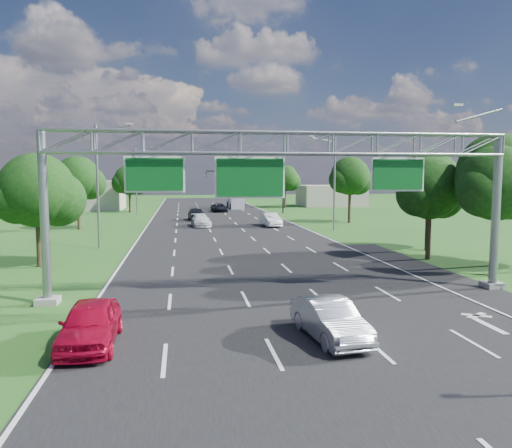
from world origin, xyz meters
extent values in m
plane|color=#205519|center=(0.00, 30.00, 0.00)|extent=(220.00, 220.00, 0.00)
cube|color=black|center=(0.00, 30.00, 0.00)|extent=(18.00, 180.00, 0.02)
cube|color=black|center=(10.20, 14.00, 0.00)|extent=(3.00, 30.00, 0.02)
cube|color=gray|center=(11.50, 12.00, 0.15)|extent=(1.00, 1.00, 0.30)
cylinder|color=gray|center=(11.50, 12.00, 4.00)|extent=(0.44, 0.44, 8.00)
cube|color=gray|center=(-11.00, 12.00, 0.15)|extent=(1.00, 1.00, 0.30)
cylinder|color=gray|center=(-11.00, 12.00, 4.00)|extent=(0.40, 0.40, 8.00)
cylinder|color=gray|center=(10.30, 12.00, 9.00)|extent=(2.54, 0.12, 0.79)
cube|color=beige|center=(9.10, 12.00, 9.50)|extent=(0.50, 0.22, 0.12)
cube|color=white|center=(-6.00, 11.98, 6.00)|extent=(2.80, 0.05, 1.70)
cube|color=#094E1A|center=(-6.00, 11.92, 6.00)|extent=(2.62, 0.05, 1.52)
cube|color=white|center=(-1.50, 11.98, 5.85)|extent=(3.40, 0.05, 2.00)
cube|color=#094E1A|center=(-1.50, 11.92, 5.85)|extent=(3.22, 0.05, 1.82)
cube|color=white|center=(6.00, 11.98, 6.00)|extent=(2.80, 0.05, 1.70)
cube|color=#094E1A|center=(6.00, 11.92, 6.00)|extent=(2.62, 0.05, 1.52)
cylinder|color=black|center=(11.00, 65.00, 3.50)|extent=(0.24, 0.24, 7.00)
cylinder|color=black|center=(5.00, 65.00, 6.60)|extent=(12.00, 0.18, 0.18)
imported|color=black|center=(-1.00, 65.00, 6.05)|extent=(0.18, 0.22, 1.10)
imported|color=black|center=(4.00, 65.00, 6.05)|extent=(0.18, 0.22, 1.10)
imported|color=black|center=(9.00, 65.00, 6.05)|extent=(0.18, 0.22, 1.10)
cylinder|color=gray|center=(-11.50, 30.00, 5.00)|extent=(0.20, 0.20, 10.00)
cylinder|color=gray|center=(-10.20, 30.00, 9.70)|extent=(2.78, 0.12, 0.60)
cube|color=beige|center=(-8.90, 30.00, 10.10)|extent=(0.55, 0.22, 0.12)
cylinder|color=gray|center=(-11.50, 65.00, 5.00)|extent=(0.20, 0.20, 10.00)
cylinder|color=gray|center=(-10.20, 65.00, 9.70)|extent=(2.78, 0.12, 0.60)
cube|color=beige|center=(-8.90, 65.00, 10.10)|extent=(0.55, 0.22, 0.12)
cylinder|color=gray|center=(11.50, 40.00, 5.00)|extent=(0.20, 0.20, 10.00)
cylinder|color=gray|center=(10.20, 40.00, 9.70)|extent=(2.78, 0.12, 0.60)
cube|color=beige|center=(8.90, 40.00, 10.10)|extent=(0.55, 0.22, 0.12)
cylinder|color=#2D2116|center=(13.50, 15.00, 1.87)|extent=(0.36, 0.36, 3.74)
sphere|color=black|center=(13.50, 15.00, 5.50)|extent=(4.40, 4.40, 4.40)
sphere|color=black|center=(14.60, 15.40, 4.95)|extent=(3.30, 3.30, 3.30)
sphere|color=black|center=(12.51, 14.70, 5.06)|extent=(3.08, 3.08, 3.08)
cylinder|color=#2D2116|center=(15.50, 18.00, 2.09)|extent=(0.36, 0.36, 4.18)
sphere|color=black|center=(15.50, 18.00, 6.18)|extent=(5.00, 5.00, 5.00)
sphere|color=black|center=(16.75, 18.40, 5.55)|extent=(3.75, 3.75, 3.75)
sphere|color=black|center=(14.38, 17.70, 5.68)|extent=(3.50, 3.50, 3.50)
cylinder|color=#2D2116|center=(12.50, 21.00, 1.65)|extent=(0.36, 0.36, 3.30)
sphere|color=black|center=(12.50, 21.00, 5.06)|extent=(4.40, 4.40, 4.40)
sphere|color=black|center=(13.60, 21.40, 4.51)|extent=(3.30, 3.30, 3.30)
sphere|color=black|center=(11.51, 20.70, 4.62)|extent=(3.08, 3.08, 3.08)
cylinder|color=#2D2116|center=(14.50, 25.00, 1.76)|extent=(0.36, 0.36, 3.52)
sphere|color=black|center=(14.50, 25.00, 5.44)|extent=(4.80, 4.80, 4.80)
sphere|color=black|center=(15.70, 25.40, 4.84)|extent=(3.60, 3.60, 3.60)
sphere|color=black|center=(13.42, 24.70, 4.96)|extent=(3.36, 3.36, 3.36)
cylinder|color=#2D2116|center=(-14.00, 22.00, 1.54)|extent=(0.36, 0.36, 3.08)
sphere|color=black|center=(-14.00, 22.00, 5.00)|extent=(4.80, 4.80, 4.80)
sphere|color=black|center=(-12.80, 22.40, 4.40)|extent=(3.60, 3.60, 3.60)
sphere|color=black|center=(-15.08, 21.70, 4.52)|extent=(3.36, 3.36, 3.36)
cylinder|color=#2D2116|center=(-16.00, 45.00, 1.87)|extent=(0.36, 0.36, 3.74)
sphere|color=black|center=(-16.00, 45.00, 5.66)|extent=(4.80, 4.80, 4.80)
sphere|color=black|center=(-14.80, 45.40, 5.06)|extent=(3.60, 3.60, 3.60)
sphere|color=black|center=(-17.08, 44.70, 5.18)|extent=(3.36, 3.36, 3.36)
cylinder|color=#2D2116|center=(-13.00, 70.00, 1.65)|extent=(0.36, 0.36, 3.30)
sphere|color=black|center=(-13.00, 70.00, 5.22)|extent=(4.80, 4.80, 4.80)
sphere|color=black|center=(-11.80, 70.40, 4.62)|extent=(3.60, 3.60, 3.60)
sphere|color=black|center=(-14.08, 69.70, 4.74)|extent=(3.36, 3.36, 3.36)
cylinder|color=#2D2116|center=(16.00, 48.00, 1.98)|extent=(0.36, 0.36, 3.96)
sphere|color=black|center=(16.00, 48.00, 5.88)|extent=(4.80, 4.80, 4.80)
sphere|color=black|center=(17.20, 48.40, 5.28)|extent=(3.60, 3.60, 3.60)
sphere|color=black|center=(14.92, 47.70, 5.40)|extent=(3.36, 3.36, 3.36)
cylinder|color=#2D2116|center=(14.00, 78.00, 1.76)|extent=(0.36, 0.36, 3.52)
sphere|color=black|center=(14.00, 78.00, 5.44)|extent=(4.80, 4.80, 4.80)
sphere|color=black|center=(15.20, 78.40, 4.84)|extent=(3.60, 3.60, 3.60)
sphere|color=black|center=(12.92, 77.70, 4.96)|extent=(3.36, 3.36, 3.36)
cube|color=#A49D8A|center=(-22.00, 78.00, 2.50)|extent=(14.00, 10.00, 5.00)
cube|color=#A49D8A|center=(24.00, 82.00, 2.00)|extent=(12.00, 9.00, 4.00)
imported|color=#AB0726|center=(-8.00, 5.79, 0.79)|extent=(1.92, 4.67, 1.59)
imported|color=#A4A8B0|center=(0.50, 5.23, 0.73)|extent=(2.06, 4.56, 1.45)
imported|color=silver|center=(-2.60, 46.19, 0.70)|extent=(2.39, 5.00, 1.40)
imported|color=black|center=(1.29, 69.34, 0.69)|extent=(2.72, 5.14, 1.38)
imported|color=black|center=(-2.84, 54.35, 0.83)|extent=(2.48, 5.04, 1.65)
imported|color=white|center=(5.44, 45.18, 0.79)|extent=(2.11, 4.91, 1.57)
cube|color=white|center=(4.95, 79.42, 1.71)|extent=(2.97, 6.41, 3.12)
cube|color=silver|center=(4.95, 75.06, 1.14)|extent=(2.56, 2.47, 2.29)
cylinder|color=black|center=(3.81, 75.26, 0.52)|extent=(0.36, 1.04, 1.04)
cylinder|color=black|center=(6.09, 75.26, 0.52)|extent=(0.36, 1.04, 1.04)
cylinder|color=black|center=(3.81, 81.50, 0.52)|extent=(0.36, 1.04, 1.04)
cylinder|color=black|center=(6.09, 81.50, 0.52)|extent=(0.36, 1.04, 1.04)
camera|label=1|loc=(-4.77, -11.88, 5.96)|focal=35.00mm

